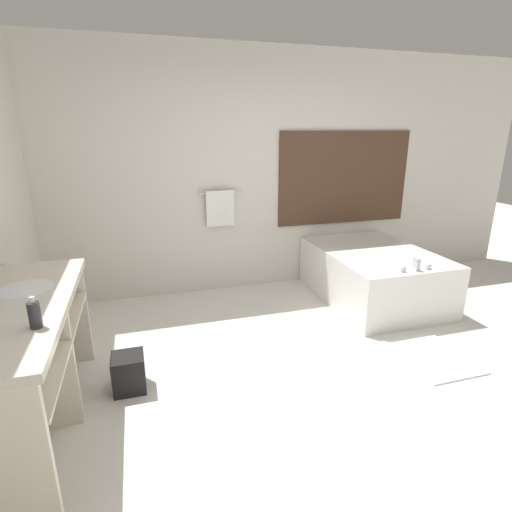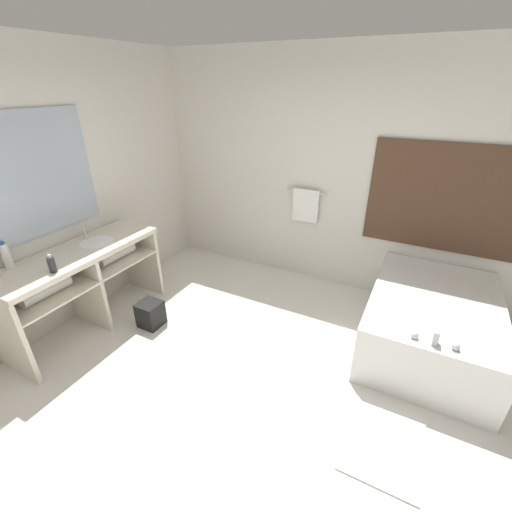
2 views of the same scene
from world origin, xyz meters
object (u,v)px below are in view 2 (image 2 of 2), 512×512
at_px(water_bottle_2, 6,256).
at_px(waste_bin, 151,314).
at_px(bathtub, 431,321).
at_px(soap_dispenser, 52,265).

bearing_deg(water_bottle_2, waste_bin, 43.85).
distance_m(water_bottle_2, waste_bin, 1.38).
distance_m(bathtub, waste_bin, 2.79).
bearing_deg(bathtub, soap_dispenser, -151.94).
height_order(bathtub, soap_dispenser, soap_dispenser).
bearing_deg(water_bottle_2, soap_dispenser, 16.77).
bearing_deg(soap_dispenser, bathtub, 28.06).
xyz_separation_m(water_bottle_2, waste_bin, (0.78, 0.75, -0.85)).
bearing_deg(waste_bin, water_bottle_2, -136.15).
distance_m(water_bottle_2, soap_dispenser, 0.43).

